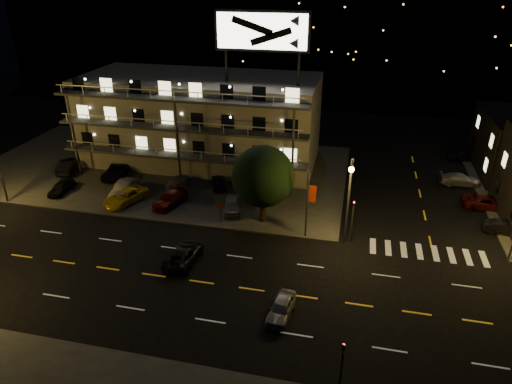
% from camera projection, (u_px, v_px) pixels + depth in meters
% --- Properties ---
extents(ground, '(140.00, 140.00, 0.00)m').
position_uv_depth(ground, '(226.00, 286.00, 34.98)').
color(ground, black).
rests_on(ground, ground).
extents(curb_nw, '(44.00, 24.00, 0.15)m').
position_uv_depth(curb_nw, '(161.00, 169.00, 55.23)').
color(curb_nw, '#323230').
rests_on(curb_nw, ground).
extents(motel, '(28.00, 13.80, 18.10)m').
position_uv_depth(motel, '(201.00, 119.00, 55.50)').
color(motel, gray).
rests_on(motel, ground).
extents(hill_backdrop, '(120.00, 25.00, 24.00)m').
position_uv_depth(hill_backdrop, '(292.00, 26.00, 91.25)').
color(hill_backdrop, black).
rests_on(hill_backdrop, ground).
extents(streetlight_nc, '(0.44, 1.92, 8.00)m').
position_uv_depth(streetlight_nc, '(349.00, 194.00, 38.05)').
color(streetlight_nc, '#2D2D30').
rests_on(streetlight_nc, ground).
extents(signal_nw, '(0.20, 0.27, 4.60)m').
position_uv_depth(signal_nw, '(353.00, 216.00, 39.50)').
color(signal_nw, '#2D2D30').
rests_on(signal_nw, ground).
extents(signal_sw, '(0.20, 0.27, 4.60)m').
position_uv_depth(signal_sw, '(341.00, 366.00, 24.62)').
color(signal_sw, '#2D2D30').
rests_on(signal_sw, ground).
extents(banner_north, '(0.83, 0.16, 6.40)m').
position_uv_depth(banner_north, '(308.00, 203.00, 39.81)').
color(banner_north, '#2D2D30').
rests_on(banner_north, ground).
extents(stop_sign, '(0.91, 0.11, 2.61)m').
position_uv_depth(stop_sign, '(220.00, 210.00, 42.32)').
color(stop_sign, '#2D2D30').
rests_on(stop_sign, ground).
extents(tree, '(5.96, 5.74, 7.51)m').
position_uv_depth(tree, '(263.00, 178.00, 41.76)').
color(tree, black).
rests_on(tree, curb_nw).
extents(lot_car_0, '(1.60, 3.74, 1.26)m').
position_uv_depth(lot_car_0, '(61.00, 187.00, 48.88)').
color(lot_car_0, black).
rests_on(lot_car_0, curb_nw).
extents(lot_car_1, '(1.71, 4.54, 1.48)m').
position_uv_depth(lot_car_1, '(124.00, 189.00, 48.31)').
color(lot_car_1, gray).
rests_on(lot_car_1, curb_nw).
extents(lot_car_2, '(3.89, 5.37, 1.36)m').
position_uv_depth(lot_car_2, '(126.00, 196.00, 46.83)').
color(lot_car_2, gold).
rests_on(lot_car_2, curb_nw).
extents(lot_car_3, '(2.98, 4.80, 1.30)m').
position_uv_depth(lot_car_3, '(170.00, 199.00, 46.37)').
color(lot_car_3, '#5B0F0D').
rests_on(lot_car_3, curb_nw).
extents(lot_car_4, '(2.38, 4.12, 1.32)m').
position_uv_depth(lot_car_4, '(232.00, 204.00, 45.25)').
color(lot_car_4, gray).
rests_on(lot_car_4, curb_nw).
extents(lot_car_5, '(2.64, 4.91, 1.54)m').
position_uv_depth(lot_car_5, '(69.00, 166.00, 53.89)').
color(lot_car_5, black).
rests_on(lot_car_5, curb_nw).
extents(lot_car_6, '(3.47, 5.59, 1.44)m').
position_uv_depth(lot_car_6, '(117.00, 170.00, 52.75)').
color(lot_car_6, black).
rests_on(lot_car_6, curb_nw).
extents(lot_car_7, '(1.83, 4.29, 1.23)m').
position_uv_depth(lot_car_7, '(178.00, 182.00, 50.14)').
color(lot_car_7, gray).
rests_on(lot_car_7, curb_nw).
extents(lot_car_8, '(2.74, 4.05, 1.28)m').
position_uv_depth(lot_car_8, '(219.00, 182.00, 50.09)').
color(lot_car_8, black).
rests_on(lot_car_8, curb_nw).
extents(lot_car_9, '(3.20, 4.69, 1.46)m').
position_uv_depth(lot_car_9, '(260.00, 188.00, 48.38)').
color(lot_car_9, '#5B0F0D').
rests_on(lot_car_9, curb_nw).
extents(side_car_0, '(3.99, 1.93, 1.26)m').
position_uv_depth(side_car_0, '(506.00, 228.00, 41.45)').
color(side_car_0, black).
rests_on(side_car_0, ground).
extents(side_car_1, '(4.78, 2.29, 1.31)m').
position_uv_depth(side_car_1, '(487.00, 202.00, 46.02)').
color(side_car_1, '#5B0F0D').
rests_on(side_car_1, ground).
extents(side_car_2, '(4.49, 1.98, 1.28)m').
position_uv_depth(side_car_2, '(460.00, 180.00, 50.99)').
color(side_car_2, gray).
rests_on(side_car_2, ground).
extents(side_car_3, '(4.11, 1.86, 1.37)m').
position_uv_depth(side_car_3, '(464.00, 155.00, 57.53)').
color(side_car_3, black).
rests_on(side_car_3, ground).
extents(road_car_east, '(1.90, 3.87, 1.27)m').
position_uv_depth(road_car_east, '(281.00, 308.00, 31.75)').
color(road_car_east, gray).
rests_on(road_car_east, ground).
extents(road_car_west, '(2.41, 4.73, 1.28)m').
position_uv_depth(road_car_west, '(184.00, 255.00, 37.57)').
color(road_car_west, black).
rests_on(road_car_west, ground).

